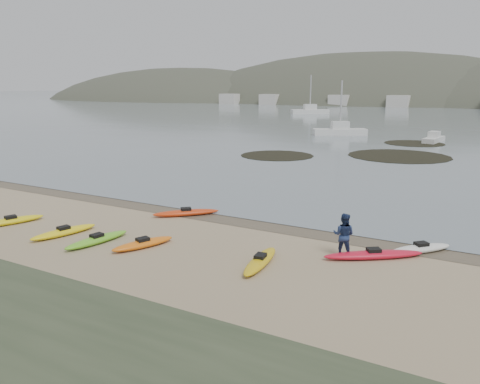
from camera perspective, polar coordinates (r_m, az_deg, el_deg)
The scene contains 6 objects.
ground at distance 25.81m, azimuth 0.00°, elevation -3.25°, with size 600.00×600.00×0.00m, color tan.
wet_sand at distance 25.56m, azimuth -0.33°, elevation -3.40°, with size 60.00×60.00×0.00m, color brown.
kayaks at distance 22.23m, azimuth -6.13°, elevation -5.54°, with size 21.82×9.15×0.34m.
person_east at distance 20.43m, azimuth 12.52°, elevation -5.13°, with size 0.92×0.72×1.90m, color navy.
kelp_mats at distance 53.31m, azimuth 15.85°, elevation 4.66°, with size 20.16×25.46×0.04m.
moored_boats at distance 102.29m, azimuth 24.34°, elevation 8.02°, with size 89.68×71.45×1.35m.
Camera 1 is at (12.09, -21.66, 7.14)m, focal length 35.00 mm.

